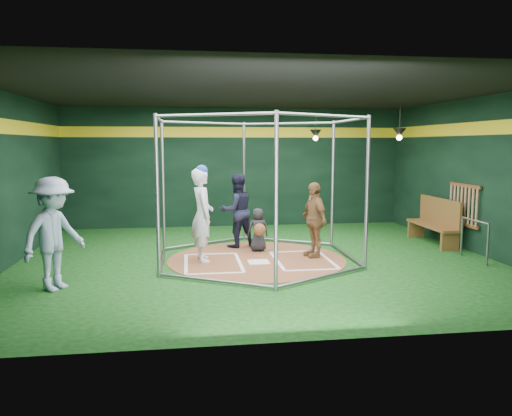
{
  "coord_description": "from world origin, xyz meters",
  "views": [
    {
      "loc": [
        -1.46,
        -10.34,
        2.45
      ],
      "look_at": [
        0.0,
        0.1,
        1.1
      ],
      "focal_mm": 35.0,
      "sensor_mm": 36.0,
      "label": 1
    }
  ],
  "objects": [
    {
      "name": "batter_box_left",
      "position": [
        -0.95,
        -0.25,
        0.02
      ],
      "size": [
        1.17,
        1.77,
        0.01
      ],
      "color": "white",
      "rests_on": "clay_disc"
    },
    {
      "name": "umpire",
      "position": [
        -0.29,
        1.34,
        0.88
      ],
      "size": [
        1.02,
        0.91,
        1.74
      ],
      "primitive_type": "imported",
      "rotation": [
        0.0,
        0.0,
        3.49
      ],
      "color": "black",
      "rests_on": "clay_disc"
    },
    {
      "name": "batting_cage",
      "position": [
        -0.0,
        -0.0,
        1.5
      ],
      "size": [
        4.05,
        4.67,
        3.0
      ],
      "color": "gray",
      "rests_on": "ground"
    },
    {
      "name": "clay_disc",
      "position": [
        0.0,
        0.0,
        0.01
      ],
      "size": [
        3.8,
        3.8,
        0.01
      ],
      "primitive_type": "cylinder",
      "color": "brown",
      "rests_on": "ground"
    },
    {
      "name": "batter_figure",
      "position": [
        -1.15,
        0.01,
        1.01
      ],
      "size": [
        0.56,
        0.77,
        2.02
      ],
      "color": "silver",
      "rests_on": "clay_disc"
    },
    {
      "name": "room_shell",
      "position": [
        0.0,
        0.01,
        1.75
      ],
      "size": [
        10.1,
        9.1,
        3.53
      ],
      "color": "#0C380D",
      "rests_on": "ground"
    },
    {
      "name": "batter_box_right",
      "position": [
        0.95,
        -0.25,
        0.02
      ],
      "size": [
        1.17,
        1.77,
        0.01
      ],
      "color": "white",
      "rests_on": "clay_disc"
    },
    {
      "name": "steel_railing",
      "position": [
        4.55,
        -0.71,
        0.58
      ],
      "size": [
        0.05,
        1.02,
        0.88
      ],
      "color": "gray",
      "rests_on": "ground"
    },
    {
      "name": "home_plate",
      "position": [
        0.0,
        -0.3,
        0.02
      ],
      "size": [
        0.43,
        0.43,
        0.01
      ],
      "primitive_type": "cube",
      "color": "white",
      "rests_on": "clay_disc"
    },
    {
      "name": "pendant_lamp_near",
      "position": [
        2.2,
        3.6,
        2.74
      ],
      "size": [
        0.34,
        0.34,
        0.9
      ],
      "color": "black",
      "rests_on": "room_shell"
    },
    {
      "name": "bystander_blue",
      "position": [
        -3.68,
        -1.72,
        0.96
      ],
      "size": [
        1.28,
        1.42,
        1.92
      ],
      "primitive_type": "imported",
      "rotation": [
        0.0,
        0.0,
        0.98
      ],
      "color": "#92A8C1",
      "rests_on": "ground"
    },
    {
      "name": "visitor_leopard",
      "position": [
        1.27,
        0.08,
        0.83
      ],
      "size": [
        0.62,
        1.02,
        1.63
      ],
      "primitive_type": "imported",
      "rotation": [
        0.0,
        0.0,
        -1.33
      ],
      "color": "#B07F4B",
      "rests_on": "clay_disc"
    },
    {
      "name": "pendant_lamp_far",
      "position": [
        4.0,
        2.0,
        2.74
      ],
      "size": [
        0.34,
        0.34,
        0.9
      ],
      "color": "black",
      "rests_on": "room_shell"
    },
    {
      "name": "dugout_bench",
      "position": [
        4.64,
        1.12,
        0.58
      ],
      "size": [
        0.45,
        1.94,
        1.13
      ],
      "color": "brown",
      "rests_on": "ground"
    },
    {
      "name": "catcher_figure",
      "position": [
        0.15,
        0.78,
        0.51
      ],
      "size": [
        0.51,
        0.57,
        0.99
      ],
      "color": "black",
      "rests_on": "clay_disc"
    },
    {
      "name": "bat_rack",
      "position": [
        4.93,
        0.4,
        1.05
      ],
      "size": [
        0.07,
        1.25,
        0.98
      ],
      "color": "brown",
      "rests_on": "room_shell"
    }
  ]
}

